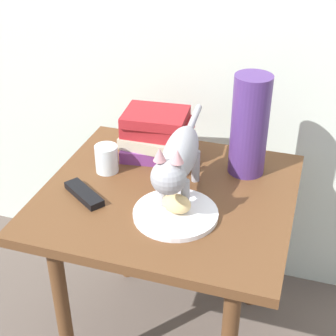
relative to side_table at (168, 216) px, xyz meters
name	(u,v)px	position (x,y,z in m)	size (l,w,h in m)	color
ground_plane	(168,335)	(0.00, 0.00, -0.52)	(6.00, 6.00, 0.00)	brown
side_table	(168,216)	(0.00, 0.00, 0.00)	(0.71, 0.66, 0.61)	brown
plate	(176,214)	(0.05, -0.10, 0.09)	(0.23, 0.23, 0.01)	white
bread_roll	(177,204)	(0.06, -0.10, 0.13)	(0.08, 0.06, 0.05)	#E0BC7A
cat	(179,158)	(0.04, -0.03, 0.22)	(0.11, 0.48, 0.23)	#99999E
book_stack	(156,134)	(-0.10, 0.19, 0.16)	(0.22, 0.18, 0.15)	#72337A
green_vase	(250,126)	(0.19, 0.18, 0.24)	(0.11, 0.11, 0.31)	#4C2D72
candle_jar	(107,160)	(-0.21, 0.05, 0.13)	(0.07, 0.07, 0.08)	silver
tv_remote	(84,194)	(-0.22, -0.10, 0.10)	(0.15, 0.04, 0.02)	black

